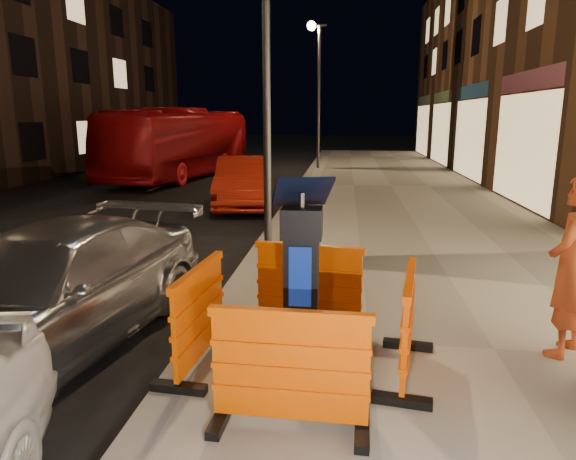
# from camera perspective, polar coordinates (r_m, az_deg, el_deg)

# --- Properties ---
(ground_plane) EXTENTS (120.00, 120.00, 0.00)m
(ground_plane) POSITION_cam_1_polar(r_m,az_deg,el_deg) (5.73, -9.33, -12.81)
(ground_plane) COLOR black
(ground_plane) RESTS_ON ground
(sidewalk) EXTENTS (6.00, 60.00, 0.15)m
(sidewalk) POSITION_cam_1_polar(r_m,az_deg,el_deg) (5.72, 21.86, -12.84)
(sidewalk) COLOR gray
(sidewalk) RESTS_ON ground
(kerb) EXTENTS (0.30, 60.00, 0.15)m
(kerb) POSITION_cam_1_polar(r_m,az_deg,el_deg) (5.70, -9.36, -12.13)
(kerb) COLOR slate
(kerb) RESTS_ON ground
(parking_kiosk) EXTENTS (0.60, 0.60, 1.69)m
(parking_kiosk) POSITION_cam_1_polar(r_m,az_deg,el_deg) (4.61, 1.50, -5.71)
(parking_kiosk) COLOR black
(parking_kiosk) RESTS_ON sidewalk
(barrier_front) EXTENTS (1.23, 0.54, 0.94)m
(barrier_front) POSITION_cam_1_polar(r_m,az_deg,el_deg) (3.89, 0.23, -15.37)
(barrier_front) COLOR #EA5100
(barrier_front) RESTS_ON sidewalk
(barrier_back) EXTENTS (1.28, 0.70, 0.94)m
(barrier_back) POSITION_cam_1_polar(r_m,az_deg,el_deg) (5.63, 2.31, -6.30)
(barrier_back) COLOR #EA5100
(barrier_back) RESTS_ON sidewalk
(barrier_kerbside) EXTENTS (0.60, 1.25, 0.94)m
(barrier_kerbside) POSITION_cam_1_polar(r_m,az_deg,el_deg) (4.91, -9.80, -9.39)
(barrier_kerbside) COLOR #EA5100
(barrier_kerbside) RESTS_ON sidewalk
(barrier_bldgside) EXTENTS (0.68, 1.27, 0.94)m
(barrier_bldgside) POSITION_cam_1_polar(r_m,az_deg,el_deg) (4.76, 13.13, -10.24)
(barrier_bldgside) COLOR #EA5100
(barrier_bldgside) RESTS_ON sidewalk
(car_silver) EXTENTS (2.53, 4.68, 1.29)m
(car_silver) POSITION_cam_1_polar(r_m,az_deg,el_deg) (6.20, -24.59, -11.83)
(car_silver) COLOR #B1B1B6
(car_silver) RESTS_ON ground
(car_red) EXTENTS (2.04, 4.28, 1.35)m
(car_red) POSITION_cam_1_polar(r_m,az_deg,el_deg) (14.14, -4.81, 2.62)
(car_red) COLOR #9D1D0F
(car_red) RESTS_ON ground
(bus_doubledecker) EXTENTS (3.39, 9.98, 2.73)m
(bus_doubledecker) POSITION_cam_1_polar(r_m,az_deg,el_deg) (21.36, -11.47, 5.80)
(bus_doubledecker) COLOR #96090F
(bus_doubledecker) RESTS_ON ground
(man) EXTENTS (0.74, 0.77, 1.77)m
(man) POSITION_cam_1_polar(r_m,az_deg,el_deg) (5.59, 29.00, -3.64)
(man) COLOR #A23C19
(man) RESTS_ON sidewalk
(street_lamp_mid) EXTENTS (0.12, 0.12, 6.00)m
(street_lamp_mid) POSITION_cam_1_polar(r_m,az_deg,el_deg) (8.09, -2.41, 17.60)
(street_lamp_mid) COLOR #3F3F44
(street_lamp_mid) RESTS_ON sidewalk
(street_lamp_far) EXTENTS (0.12, 0.12, 6.00)m
(street_lamp_far) POSITION_cam_1_polar(r_m,az_deg,el_deg) (23.01, 3.44, 14.35)
(street_lamp_far) COLOR #3F3F44
(street_lamp_far) RESTS_ON sidewalk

